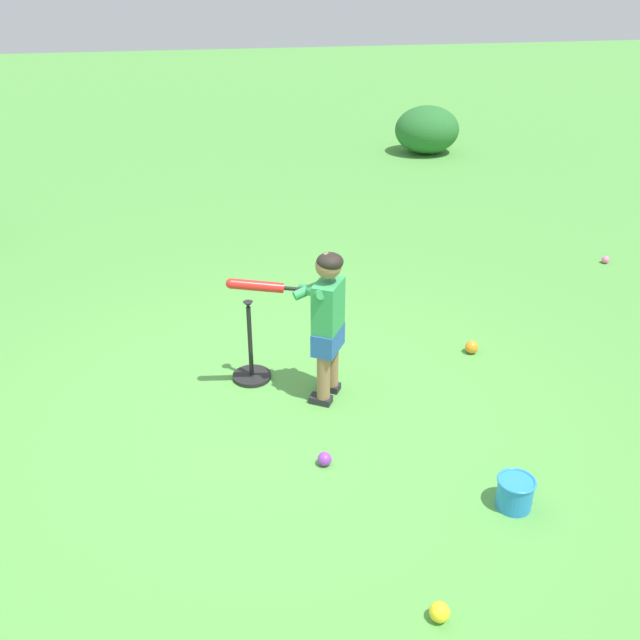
% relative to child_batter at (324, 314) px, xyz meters
% --- Properties ---
extents(ground_plane, '(40.00, 40.00, 0.00)m').
position_rel_child_batter_xyz_m(ground_plane, '(-0.39, -0.20, -0.65)').
color(ground_plane, '#519942').
extents(child_batter, '(0.78, 0.33, 1.08)m').
position_rel_child_batter_xyz_m(child_batter, '(0.00, 0.00, 0.00)').
color(child_batter, '#232328').
rests_on(child_batter, ground).
extents(play_ball_far_right, '(0.10, 0.10, 0.10)m').
position_rel_child_batter_xyz_m(play_ball_far_right, '(0.19, -1.92, -0.60)').
color(play_ball_far_right, yellow).
rests_on(play_ball_far_right, ground).
extents(play_ball_near_batter, '(0.10, 0.10, 0.10)m').
position_rel_child_batter_xyz_m(play_ball_near_batter, '(1.24, 0.39, -0.60)').
color(play_ball_near_batter, orange).
rests_on(play_ball_near_batter, ground).
extents(play_ball_midfield, '(0.09, 0.09, 0.09)m').
position_rel_child_batter_xyz_m(play_ball_midfield, '(-0.13, -0.73, -0.61)').
color(play_ball_midfield, purple).
rests_on(play_ball_midfield, ground).
extents(play_ball_by_bucket, '(0.08, 0.08, 0.08)m').
position_rel_child_batter_xyz_m(play_ball_by_bucket, '(3.20, 1.82, -0.61)').
color(play_ball_by_bucket, pink).
rests_on(play_ball_by_bucket, ground).
extents(batting_tee, '(0.28, 0.28, 0.62)m').
position_rel_child_batter_xyz_m(batting_tee, '(-0.47, 0.33, -0.55)').
color(batting_tee, black).
rests_on(batting_tee, ground).
extents(toy_bucket, '(0.22, 0.22, 0.19)m').
position_rel_child_batter_xyz_m(toy_bucket, '(0.85, -1.27, -0.55)').
color(toy_bucket, '#2884DB').
rests_on(toy_bucket, ground).
extents(shrub_left_background, '(0.97, 0.89, 0.71)m').
position_rel_child_batter_xyz_m(shrub_left_background, '(2.77, 6.28, -0.30)').
color(shrub_left_background, '#286B2D').
rests_on(shrub_left_background, ground).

